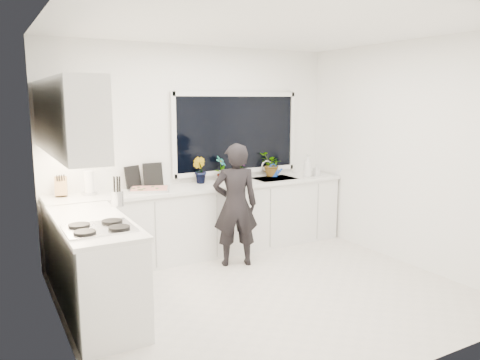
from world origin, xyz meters
TOP-DOWN VIEW (x-y plane):
  - floor at (0.00, 0.00)m, footprint 4.00×3.50m
  - wall_back at (0.00, 1.76)m, footprint 4.00×0.02m
  - wall_left at (-2.01, 0.00)m, footprint 0.02×3.50m
  - wall_right at (2.01, 0.00)m, footprint 0.02×3.50m
  - ceiling at (0.00, 0.00)m, footprint 4.00×3.50m
  - window at (0.60, 1.73)m, footprint 1.80×0.02m
  - base_cabinets_back at (0.00, 1.45)m, footprint 3.92×0.58m
  - base_cabinets_left at (-1.67, 0.35)m, footprint 0.58×1.60m
  - countertop_back at (0.00, 1.44)m, footprint 3.94×0.62m
  - countertop_left at (-1.67, 0.35)m, footprint 0.62×1.60m
  - upper_cabinets at (-1.79, 0.70)m, footprint 0.34×2.10m
  - sink at (1.05, 1.45)m, footprint 0.58×0.42m
  - faucet at (1.05, 1.65)m, footprint 0.03×0.03m
  - stovetop at (-1.69, -0.00)m, footprint 0.56×0.48m
  - person at (0.13, 0.90)m, footprint 0.64×0.52m
  - pizza_tray at (-0.77, 1.42)m, footprint 0.56×0.49m
  - pizza at (-0.77, 1.42)m, footprint 0.51×0.44m
  - watering_can at (1.13, 1.61)m, footprint 0.18×0.18m
  - paper_towel_roll at (-1.45, 1.55)m, footprint 0.12×0.12m
  - knife_block at (-1.75, 1.59)m, footprint 0.15×0.13m
  - utensil_crock at (-1.32, 0.80)m, footprint 0.15×0.15m
  - picture_frame_large at (-0.89, 1.69)m, footprint 0.21×0.10m
  - picture_frame_small at (-0.63, 1.69)m, footprint 0.25×0.02m
  - herb_plants at (0.71, 1.61)m, footprint 1.42×0.35m
  - soap_bottles at (1.54, 1.30)m, footprint 0.27×0.13m

SIDE VIEW (x-z plane):
  - floor at x=0.00m, z-range -0.02..0.00m
  - base_cabinets_back at x=0.00m, z-range 0.00..0.88m
  - base_cabinets_left at x=-1.67m, z-range 0.00..0.88m
  - person at x=0.13m, z-range 0.00..1.50m
  - sink at x=1.05m, z-range 0.80..0.94m
  - countertop_back at x=0.00m, z-range 0.88..0.92m
  - countertop_left at x=-1.67m, z-range 0.88..0.92m
  - stovetop at x=-1.69m, z-range 0.92..0.95m
  - pizza_tray at x=-0.77m, z-range 0.92..0.95m
  - pizza at x=-0.77m, z-range 0.95..0.96m
  - watering_can at x=1.13m, z-range 0.92..1.05m
  - utensil_crock at x=-1.32m, z-range 0.92..1.08m
  - faucet at x=1.05m, z-range 0.92..1.14m
  - knife_block at x=-1.75m, z-range 0.92..1.14m
  - paper_towel_roll at x=-1.45m, z-range 0.92..1.18m
  - picture_frame_large at x=-0.89m, z-range 0.92..1.20m
  - soap_bottles at x=1.54m, z-range 0.91..1.23m
  - picture_frame_small at x=-0.63m, z-range 0.92..1.22m
  - herb_plants at x=0.71m, z-range 0.92..1.26m
  - wall_back at x=0.00m, z-range 0.00..2.70m
  - wall_left at x=-2.01m, z-range 0.00..2.70m
  - wall_right at x=2.01m, z-range 0.00..2.70m
  - window at x=0.60m, z-range 1.05..2.05m
  - upper_cabinets at x=-1.79m, z-range 1.50..2.20m
  - ceiling at x=0.00m, z-range 2.70..2.72m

